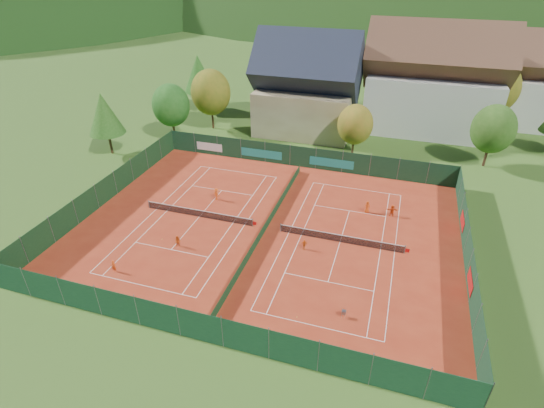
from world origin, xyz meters
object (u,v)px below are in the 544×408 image
at_px(hotel_block_b, 519,84).
at_px(player_right_near, 304,244).
at_px(chalet, 307,90).
at_px(player_left_mid, 178,241).
at_px(player_right_far_a, 367,207).
at_px(player_left_near, 114,266).
at_px(player_left_far, 217,194).
at_px(player_right_far_b, 392,210).
at_px(hotel_block_a, 432,85).
at_px(ball_hopper, 344,312).

relative_size(hotel_block_b, player_right_near, 14.60).
xyz_separation_m(chalet, player_left_mid, (-4.53, -35.72, -5.97)).
xyz_separation_m(hotel_block_b, player_right_far_a, (-20.08, -37.32, -5.88)).
bearing_deg(player_right_near, player_left_near, -169.16).
relative_size(hotel_block_b, player_left_far, 11.34).
height_order(player_left_far, player_right_near, player_left_far).
distance_m(player_left_mid, player_right_far_b, 23.77).
bearing_deg(player_right_far_a, player_left_far, -9.46).
distance_m(hotel_block_a, ball_hopper, 47.14).
height_order(hotel_block_a, player_left_far, hotel_block_a).
xyz_separation_m(hotel_block_b, player_right_far_b, (-17.31, -37.23, -5.90)).
bearing_deg(player_left_mid, player_left_near, -132.82).
height_order(player_left_near, player_right_near, player_left_near).
bearing_deg(player_right_near, chalet, 85.91).
bearing_deg(player_right_near, player_left_far, 134.94).
bearing_deg(chalet, ball_hopper, -72.07).
bearing_deg(hotel_block_a, player_right_near, -106.40).
distance_m(player_left_far, player_right_far_b, 20.53).
distance_m(chalet, player_left_near, 42.25).
bearing_deg(player_left_mid, chalet, 76.02).
xyz_separation_m(player_left_mid, player_right_far_a, (17.45, 12.40, 0.08)).
height_order(hotel_block_b, player_left_mid, hotel_block_b).
relative_size(chalet, hotel_block_b, 0.94).
relative_size(player_left_near, player_right_far_b, 0.88).
xyz_separation_m(player_left_near, player_right_far_b, (24.05, 17.74, 0.09)).
height_order(player_left_mid, player_right_far_a, player_right_far_a).
relative_size(chalet, player_right_far_b, 11.30).
bearing_deg(hotel_block_b, player_right_far_a, -118.28).
bearing_deg(ball_hopper, player_left_far, 140.79).
height_order(chalet, player_left_far, chalet).
height_order(hotel_block_b, player_left_near, hotel_block_b).
xyz_separation_m(player_left_mid, player_right_near, (12.26, 3.44, -0.06)).
bearing_deg(hotel_block_b, player_right_near, -118.63).
height_order(hotel_block_a, player_right_far_a, hotel_block_a).
xyz_separation_m(ball_hopper, player_left_mid, (-17.56, 4.54, 0.10)).
relative_size(hotel_block_b, player_right_far_b, 12.05).
distance_m(ball_hopper, player_left_far, 22.84).
bearing_deg(player_left_mid, player_right_near, 8.93).
xyz_separation_m(ball_hopper, player_right_far_b, (2.67, 17.03, 0.16)).
relative_size(player_right_near, player_right_far_b, 0.83).
distance_m(player_left_near, player_left_far, 15.60).
bearing_deg(hotel_block_a, ball_hopper, -97.36).
distance_m(player_left_near, player_right_far_a, 27.65).
bearing_deg(chalet, hotel_block_b, 22.99).
distance_m(hotel_block_a, player_left_mid, 48.37).
relative_size(hotel_block_a, ball_hopper, 27.00).
distance_m(player_left_near, player_left_mid, 6.50).
xyz_separation_m(ball_hopper, player_left_far, (-17.70, 14.44, 0.21)).
bearing_deg(chalet, player_left_near, -101.53).
xyz_separation_m(player_left_near, player_left_far, (3.69, 15.15, 0.13)).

